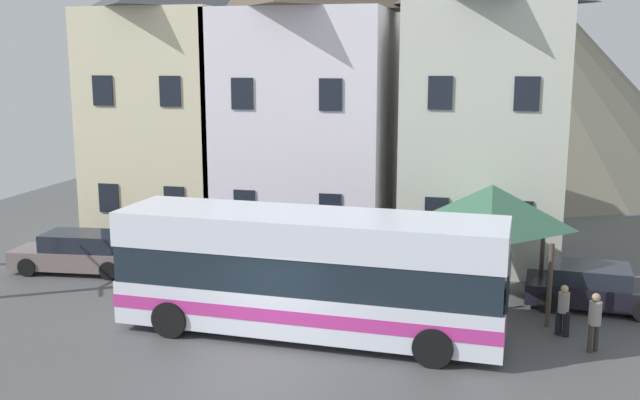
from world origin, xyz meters
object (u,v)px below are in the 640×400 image
object	(u,v)px
parked_car_00	(592,287)
parked_car_01	(80,253)
public_bench	(442,264)
townhouse_00	(170,108)
hilltop_castle	(459,23)
bus_shelter	(492,207)
pedestrian_01	(595,317)
townhouse_02	(483,116)
townhouse_01	(310,101)
transit_bus	(309,274)
pedestrian_00	(563,310)

from	to	relation	value
parked_car_00	parked_car_01	size ratio (longest dim) A/B	0.88
parked_car_00	public_bench	xyz separation A→B (m)	(-4.60, 2.09, -0.17)
townhouse_00	public_bench	distance (m)	12.56
hilltop_castle	bus_shelter	world-z (taller)	hilltop_castle
townhouse_00	public_bench	world-z (taller)	townhouse_00
parked_car_00	pedestrian_01	size ratio (longest dim) A/B	2.62
townhouse_02	townhouse_01	bearing A→B (deg)	177.84
hilltop_castle	bus_shelter	xyz separation A→B (m)	(2.57, -28.82, -6.71)
townhouse_01	parked_car_01	bearing A→B (deg)	-140.54
parked_car_00	transit_bus	bearing A→B (deg)	-147.90
townhouse_00	pedestrian_00	distance (m)	17.19
townhouse_00	townhouse_02	bearing A→B (deg)	1.81
townhouse_02	public_bench	bearing A→B (deg)	-109.34
bus_shelter	pedestrian_00	distance (m)	3.79
pedestrian_00	townhouse_01	bearing A→B (deg)	138.11
pedestrian_00	hilltop_castle	bearing A→B (deg)	98.35
townhouse_02	parked_car_00	world-z (taller)	townhouse_02
public_bench	townhouse_02	bearing A→B (deg)	70.66
bus_shelter	pedestrian_00	bearing A→B (deg)	-48.40
parked_car_00	pedestrian_00	bearing A→B (deg)	-107.74
townhouse_00	bus_shelter	bearing A→B (deg)	-22.43
hilltop_castle	bus_shelter	distance (m)	29.70
transit_bus	public_bench	world-z (taller)	transit_bus
townhouse_01	pedestrian_01	size ratio (longest dim) A/B	7.36
townhouse_02	parked_car_00	xyz separation A→B (m)	(3.48, -5.29, -4.65)
hilltop_castle	pedestrian_01	distance (m)	33.64
pedestrian_00	pedestrian_01	size ratio (longest dim) A/B	0.91
townhouse_01	parked_car_00	xyz separation A→B (m)	(10.13, -5.54, -5.11)
transit_bus	hilltop_castle	bearing A→B (deg)	88.90
hilltop_castle	parked_car_00	size ratio (longest dim) A/B	8.14
townhouse_02	parked_car_01	xyz separation A→B (m)	(-13.58, -5.45, -4.61)
hilltop_castle	bus_shelter	bearing A→B (deg)	-84.91
parked_car_00	townhouse_02	bearing A→B (deg)	127.68
transit_bus	pedestrian_01	bearing A→B (deg)	6.54
hilltop_castle	pedestrian_01	world-z (taller)	hilltop_castle
pedestrian_01	public_bench	bearing A→B (deg)	126.58
pedestrian_01	transit_bus	bearing A→B (deg)	-176.14
public_bench	bus_shelter	bearing A→B (deg)	-57.64
parked_car_01	pedestrian_01	bearing A→B (deg)	163.09
townhouse_01	bus_shelter	world-z (taller)	townhouse_01
pedestrian_00	pedestrian_01	distance (m)	1.21
parked_car_00	parked_car_01	world-z (taller)	parked_car_01
townhouse_01	parked_car_01	world-z (taller)	townhouse_01
transit_bus	townhouse_02	bearing A→B (deg)	68.13
townhouse_01	bus_shelter	size ratio (longest dim) A/B	3.11
townhouse_01	pedestrian_00	xyz separation A→B (m)	(9.08, -8.14, -5.04)
townhouse_01	public_bench	bearing A→B (deg)	-31.93
pedestrian_00	transit_bus	bearing A→B (deg)	-167.56
townhouse_02	transit_bus	distance (m)	10.91
parked_car_00	public_bench	size ratio (longest dim) A/B	2.76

